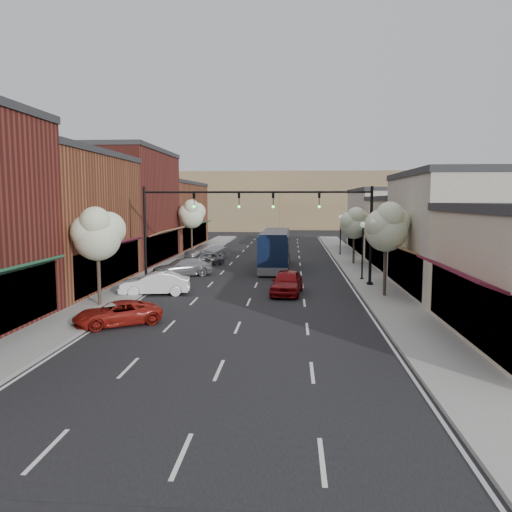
% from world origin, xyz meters
% --- Properties ---
extents(ground, '(160.00, 160.00, 0.00)m').
position_xyz_m(ground, '(0.00, 0.00, 0.00)').
color(ground, black).
rests_on(ground, ground).
extents(sidewalk_left, '(2.80, 73.00, 0.15)m').
position_xyz_m(sidewalk_left, '(-8.40, 18.50, 0.07)').
color(sidewalk_left, gray).
rests_on(sidewalk_left, ground).
extents(sidewalk_right, '(2.80, 73.00, 0.15)m').
position_xyz_m(sidewalk_right, '(8.40, 18.50, 0.07)').
color(sidewalk_right, gray).
rests_on(sidewalk_right, ground).
extents(curb_left, '(0.25, 73.00, 0.17)m').
position_xyz_m(curb_left, '(-7.00, 18.50, 0.07)').
color(curb_left, gray).
rests_on(curb_left, ground).
extents(curb_right, '(0.25, 73.00, 0.17)m').
position_xyz_m(curb_right, '(7.00, 18.50, 0.07)').
color(curb_right, gray).
rests_on(curb_right, ground).
extents(bldg_left_midnear, '(10.14, 14.10, 9.40)m').
position_xyz_m(bldg_left_midnear, '(-14.23, 6.00, 4.66)').
color(bldg_left_midnear, brown).
rests_on(bldg_left_midnear, ground).
extents(bldg_left_midfar, '(10.14, 14.10, 10.90)m').
position_xyz_m(bldg_left_midfar, '(-14.24, 20.00, 5.40)').
color(bldg_left_midfar, maroon).
rests_on(bldg_left_midfar, ground).
extents(bldg_left_far, '(10.14, 18.10, 8.40)m').
position_xyz_m(bldg_left_far, '(-14.22, 36.00, 4.16)').
color(bldg_left_far, brown).
rests_on(bldg_left_far, ground).
extents(bldg_right_midnear, '(9.14, 12.10, 7.90)m').
position_xyz_m(bldg_right_midnear, '(13.72, 6.00, 3.91)').
color(bldg_right_midnear, '#BEB4A3').
rests_on(bldg_right_midnear, ground).
extents(bldg_right_midfar, '(9.14, 12.10, 6.40)m').
position_xyz_m(bldg_right_midfar, '(13.70, 18.00, 3.17)').
color(bldg_right_midfar, beige).
rests_on(bldg_right_midfar, ground).
extents(bldg_right_far, '(9.14, 16.10, 7.40)m').
position_xyz_m(bldg_right_far, '(13.71, 32.00, 3.66)').
color(bldg_right_far, '#BEB4A3').
rests_on(bldg_right_far, ground).
extents(hill_far, '(120.00, 30.00, 12.00)m').
position_xyz_m(hill_far, '(0.00, 90.00, 6.00)').
color(hill_far, '#7A6647').
rests_on(hill_far, ground).
extents(hill_near, '(50.00, 20.00, 8.00)m').
position_xyz_m(hill_near, '(-25.00, 78.00, 4.00)').
color(hill_near, '#7A6647').
rests_on(hill_near, ground).
extents(signal_mast_right, '(8.22, 0.46, 7.00)m').
position_xyz_m(signal_mast_right, '(5.62, 8.00, 4.62)').
color(signal_mast_right, black).
rests_on(signal_mast_right, ground).
extents(signal_mast_left, '(8.22, 0.46, 7.00)m').
position_xyz_m(signal_mast_left, '(-5.62, 8.00, 4.62)').
color(signal_mast_left, black).
rests_on(signal_mast_left, ground).
extents(tree_right_near, '(2.85, 2.65, 5.95)m').
position_xyz_m(tree_right_near, '(8.35, 3.94, 4.45)').
color(tree_right_near, '#47382B').
rests_on(tree_right_near, ground).
extents(tree_right_far, '(2.85, 2.65, 5.43)m').
position_xyz_m(tree_right_far, '(8.35, 19.94, 3.99)').
color(tree_right_far, '#47382B').
rests_on(tree_right_far, ground).
extents(tree_left_near, '(2.85, 2.65, 5.69)m').
position_xyz_m(tree_left_near, '(-8.25, -0.06, 4.22)').
color(tree_left_near, '#47382B').
rests_on(tree_left_near, ground).
extents(tree_left_far, '(2.85, 2.65, 6.13)m').
position_xyz_m(tree_left_far, '(-8.25, 25.94, 4.60)').
color(tree_left_far, '#47382B').
rests_on(tree_left_far, ground).
extents(lamp_post_near, '(0.44, 0.44, 4.44)m').
position_xyz_m(lamp_post_near, '(7.80, 10.50, 3.01)').
color(lamp_post_near, black).
rests_on(lamp_post_near, ground).
extents(lamp_post_far, '(0.44, 0.44, 4.44)m').
position_xyz_m(lamp_post_far, '(7.80, 28.00, 3.01)').
color(lamp_post_far, black).
rests_on(lamp_post_far, ground).
extents(coach_bus, '(2.52, 11.02, 3.37)m').
position_xyz_m(coach_bus, '(1.08, 16.70, 1.76)').
color(coach_bus, black).
rests_on(coach_bus, ground).
extents(red_hatchback, '(2.27, 4.75, 1.57)m').
position_xyz_m(red_hatchback, '(2.24, 4.69, 0.78)').
color(red_hatchback, maroon).
rests_on(red_hatchback, ground).
extents(parked_car_a, '(4.53, 3.87, 1.16)m').
position_xyz_m(parked_car_a, '(-5.85, -3.96, 0.58)').
color(parked_car_a, maroon).
rests_on(parked_car_a, ground).
extents(parked_car_b, '(4.65, 2.32, 1.46)m').
position_xyz_m(parked_car_b, '(-6.20, 3.88, 0.73)').
color(parked_car_b, white).
rests_on(parked_car_b, ground).
extents(parked_car_c, '(5.25, 4.01, 1.42)m').
position_xyz_m(parked_car_c, '(-6.20, 11.88, 0.71)').
color(parked_car_c, gray).
rests_on(parked_car_c, ground).
extents(parked_car_d, '(4.01, 2.86, 1.27)m').
position_xyz_m(parked_car_d, '(-5.65, 18.74, 0.63)').
color(parked_car_d, slate).
rests_on(parked_car_d, ground).
extents(parked_car_e, '(4.36, 4.50, 1.53)m').
position_xyz_m(parked_car_e, '(-6.20, 23.24, 0.77)').
color(parked_car_e, '#9A9A9F').
rests_on(parked_car_e, ground).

